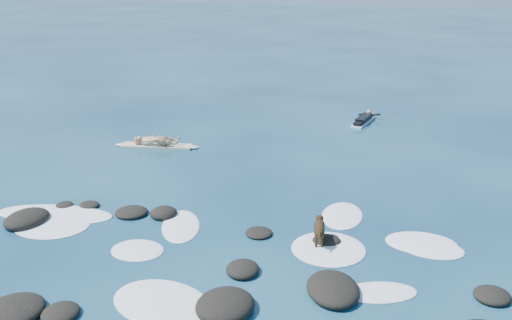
# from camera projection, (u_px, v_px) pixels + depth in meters

# --- Properties ---
(ground) EXTENTS (160.00, 160.00, 0.00)m
(ground) POSITION_uv_depth(u_px,v_px,m) (260.00, 240.00, 15.87)
(ground) COLOR #0A2642
(ground) RESTS_ON ground
(reef_rocks) EXTENTS (14.91, 7.03, 0.51)m
(reef_rocks) POSITION_uv_depth(u_px,v_px,m) (248.00, 287.00, 13.45)
(reef_rocks) COLOR black
(reef_rocks) RESTS_ON ground
(breaking_foam) EXTENTS (15.63, 7.83, 0.12)m
(breaking_foam) POSITION_uv_depth(u_px,v_px,m) (230.00, 246.00, 15.52)
(breaking_foam) COLOR white
(breaking_foam) RESTS_ON ground
(standing_surfer_rig) EXTENTS (3.53, 0.93, 2.00)m
(standing_surfer_rig) POSITION_uv_depth(u_px,v_px,m) (156.00, 129.00, 23.31)
(standing_surfer_rig) COLOR beige
(standing_surfer_rig) RESTS_ON ground
(paddling_surfer_rig) EXTENTS (1.31, 2.50, 0.43)m
(paddling_surfer_rig) POSITION_uv_depth(u_px,v_px,m) (364.00, 120.00, 27.00)
(paddling_surfer_rig) COLOR white
(paddling_surfer_rig) RESTS_ON ground
(dog) EXTENTS (0.37, 1.17, 0.74)m
(dog) POSITION_uv_depth(u_px,v_px,m) (319.00, 228.00, 15.48)
(dog) COLOR black
(dog) RESTS_ON ground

